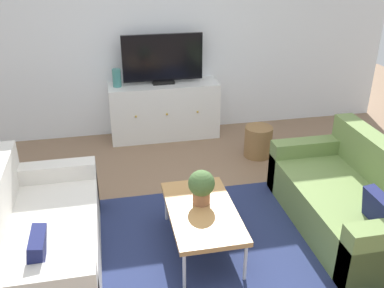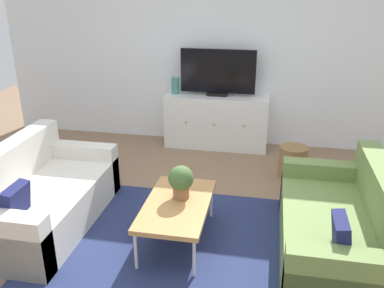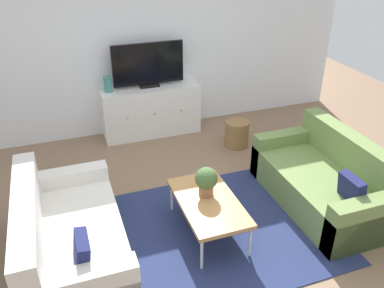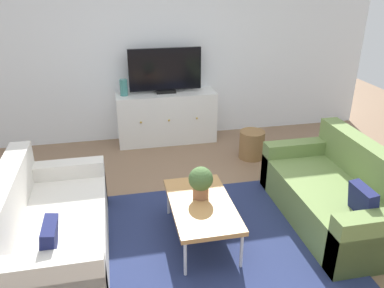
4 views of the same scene
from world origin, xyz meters
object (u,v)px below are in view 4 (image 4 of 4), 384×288
at_px(coffee_table, 201,206).
at_px(flat_screen_tv, 165,71).
at_px(couch_left_side, 44,232).
at_px(tv_console, 167,117).
at_px(potted_plant, 201,181).
at_px(glass_vase, 124,88).
at_px(wicker_basket, 252,145).
at_px(couch_right_side, 341,196).

xyz_separation_m(coffee_table, flat_screen_tv, (0.03, 2.42, 0.70)).
distance_m(couch_left_side, tv_console, 2.78).
relative_size(coffee_table, potted_plant, 3.25).
bearing_deg(glass_vase, potted_plant, -75.82).
bearing_deg(tv_console, couch_left_side, -121.25).
bearing_deg(wicker_basket, flat_screen_tv, 141.55).
height_order(couch_right_side, flat_screen_tv, flat_screen_tv).
bearing_deg(couch_right_side, glass_vase, 130.53).
bearing_deg(couch_left_side, flat_screen_tv, 58.97).
bearing_deg(tv_console, potted_plant, -90.41).
xyz_separation_m(coffee_table, glass_vase, (-0.57, 2.40, 0.49)).
distance_m(couch_left_side, coffee_table, 1.41).
xyz_separation_m(potted_plant, flat_screen_tv, (0.02, 2.32, 0.50)).
bearing_deg(glass_vase, tv_console, -0.00).
bearing_deg(tv_console, couch_right_side, -58.90).
relative_size(potted_plant, tv_console, 0.22).
bearing_deg(flat_screen_tv, tv_console, -90.00).
bearing_deg(potted_plant, coffee_table, -98.45).
xyz_separation_m(couch_right_side, tv_console, (-1.43, 2.37, 0.11)).
xyz_separation_m(glass_vase, wicker_basket, (1.64, -0.81, -0.67)).
distance_m(couch_right_side, tv_console, 2.77).
height_order(potted_plant, tv_console, tv_console).
height_order(flat_screen_tv, wicker_basket, flat_screen_tv).
xyz_separation_m(tv_console, flat_screen_tv, (-0.00, 0.02, 0.69)).
height_order(couch_left_side, coffee_table, couch_left_side).
height_order(couch_right_side, coffee_table, couch_right_side).
relative_size(couch_left_side, wicker_basket, 4.36).
relative_size(coffee_table, flat_screen_tv, 0.98).
bearing_deg(coffee_table, potted_plant, 81.55).
distance_m(couch_right_side, coffee_table, 1.47).
relative_size(couch_left_side, coffee_table, 1.65).
bearing_deg(coffee_table, couch_left_side, 178.78).
height_order(couch_left_side, potted_plant, couch_left_side).
relative_size(flat_screen_tv, glass_vase, 4.50).
distance_m(couch_left_side, wicker_basket, 2.94).
height_order(coffee_table, flat_screen_tv, flat_screen_tv).
height_order(glass_vase, wicker_basket, glass_vase).
height_order(tv_console, flat_screen_tv, flat_screen_tv).
relative_size(glass_vase, wicker_basket, 0.60).
bearing_deg(coffee_table, tv_console, 89.24).
bearing_deg(tv_console, glass_vase, 180.00).
distance_m(potted_plant, glass_vase, 2.39).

